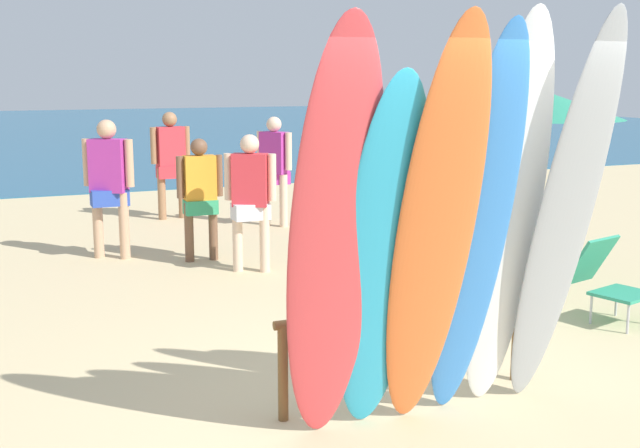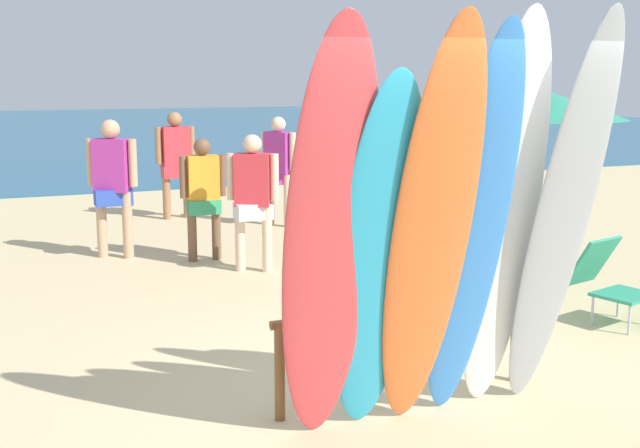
# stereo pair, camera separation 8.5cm
# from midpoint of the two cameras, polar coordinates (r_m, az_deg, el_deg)

# --- Properties ---
(ground) EXTENTS (60.00, 60.00, 0.00)m
(ground) POSITION_cam_midpoint_polar(r_m,az_deg,el_deg) (19.16, -13.98, 3.29)
(ground) COLOR #D3BC8C
(ocean_water) EXTENTS (60.00, 40.00, 0.02)m
(ocean_water) POSITION_cam_midpoint_polar(r_m,az_deg,el_deg) (36.33, -17.98, 6.37)
(ocean_water) COLOR #235B7F
(ocean_water) RESTS_ON ground
(surfboard_rack) EXTENTS (2.01, 0.07, 0.70)m
(surfboard_rack) POSITION_cam_midpoint_polar(r_m,az_deg,el_deg) (5.80, 6.45, -7.45)
(surfboard_rack) COLOR brown
(surfboard_rack) RESTS_ON ground
(surfboard_red_0) EXTENTS (0.61, 0.69, 2.66)m
(surfboard_red_0) POSITION_cam_midpoint_polar(r_m,az_deg,el_deg) (4.79, 1.20, -1.19)
(surfboard_red_0) COLOR #D13D42
(surfboard_red_0) RESTS_ON ground
(surfboard_teal_1) EXTENTS (0.58, 0.71, 2.35)m
(surfboard_teal_1) POSITION_cam_midpoint_polar(r_m,az_deg,el_deg) (4.97, 4.60, -2.63)
(surfboard_teal_1) COLOR #289EC6
(surfboard_teal_1) RESTS_ON ground
(surfboard_orange_2) EXTENTS (0.57, 0.85, 2.68)m
(surfboard_orange_2) POSITION_cam_midpoint_polar(r_m,az_deg,el_deg) (4.98, 8.37, -0.74)
(surfboard_orange_2) COLOR orange
(surfboard_orange_2) RESTS_ON ground
(surfboard_blue_3) EXTENTS (0.50, 0.79, 2.64)m
(surfboard_blue_3) POSITION_cam_midpoint_polar(r_m,az_deg,el_deg) (5.21, 11.23, -0.55)
(surfboard_blue_3) COLOR #337AD1
(surfboard_blue_3) RESTS_ON ground
(surfboard_white_4) EXTENTS (0.56, 0.67, 2.73)m
(surfboard_white_4) POSITION_cam_midpoint_polar(r_m,az_deg,el_deg) (5.45, 13.32, 0.33)
(surfboard_white_4) COLOR white
(surfboard_white_4) RESTS_ON ground
(surfboard_grey_5) EXTENTS (0.54, 0.82, 2.73)m
(surfboard_grey_5) POSITION_cam_midpoint_polar(r_m,az_deg,el_deg) (5.56, 17.16, 0.34)
(surfboard_grey_5) COLOR #999EA3
(surfboard_grey_5) RESTS_ON ground
(beachgoer_photographing) EXTENTS (0.58, 0.43, 1.76)m
(beachgoer_photographing) POSITION_cam_midpoint_polar(r_m,az_deg,el_deg) (10.47, -14.22, 3.10)
(beachgoer_photographing) COLOR tan
(beachgoer_photographing) RESTS_ON ground
(beachgoer_strolling) EXTENTS (0.44, 0.54, 1.68)m
(beachgoer_strolling) POSITION_cam_midpoint_polar(r_m,az_deg,el_deg) (12.37, -2.75, 4.30)
(beachgoer_strolling) COLOR beige
(beachgoer_strolling) RESTS_ON ground
(beachgoer_near_rack) EXTENTS (0.55, 0.38, 1.62)m
(beachgoer_near_rack) POSITION_cam_midpoint_polar(r_m,az_deg,el_deg) (9.46, -4.51, 2.18)
(beachgoer_near_rack) COLOR beige
(beachgoer_near_rack) RESTS_ON ground
(beachgoer_by_water) EXTENTS (0.58, 0.25, 1.53)m
(beachgoer_by_water) POSITION_cam_midpoint_polar(r_m,az_deg,el_deg) (10.12, -8.01, 2.34)
(beachgoer_by_water) COLOR brown
(beachgoer_by_water) RESTS_ON ground
(beachgoer_midbeach) EXTENTS (0.65, 0.28, 1.72)m
(beachgoer_midbeach) POSITION_cam_midpoint_polar(r_m,az_deg,el_deg) (13.21, -9.98, 4.65)
(beachgoer_midbeach) COLOR #9E704C
(beachgoer_midbeach) RESTS_ON ground
(beach_chair_red) EXTENTS (0.68, 0.85, 0.79)m
(beach_chair_red) POSITION_cam_midpoint_polar(r_m,az_deg,el_deg) (8.09, 19.91, -3.58)
(beach_chair_red) COLOR #B7B7BC
(beach_chair_red) RESTS_ON ground
(beach_umbrella) EXTENTS (1.76, 1.76, 2.14)m
(beach_umbrella) POSITION_cam_midpoint_polar(r_m,az_deg,el_deg) (9.03, 15.78, 8.09)
(beach_umbrella) COLOR silver
(beach_umbrella) RESTS_ON ground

